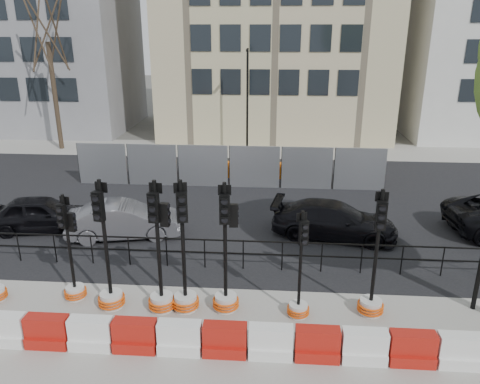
# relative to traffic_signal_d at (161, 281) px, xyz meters

# --- Properties ---
(ground) EXTENTS (120.00, 120.00, 0.00)m
(ground) POSITION_rel_traffic_signal_d_xyz_m (0.81, 1.16, -0.87)
(ground) COLOR #51514C
(ground) RESTS_ON ground
(sidewalk_near) EXTENTS (40.00, 6.00, 0.02)m
(sidewalk_near) POSITION_rel_traffic_signal_d_xyz_m (0.81, -1.84, -0.86)
(sidewalk_near) COLOR gray
(sidewalk_near) RESTS_ON ground
(road) EXTENTS (40.00, 14.00, 0.03)m
(road) POSITION_rel_traffic_signal_d_xyz_m (0.81, 8.16, -0.86)
(road) COLOR black
(road) RESTS_ON ground
(sidewalk_far) EXTENTS (40.00, 4.00, 0.02)m
(sidewalk_far) POSITION_rel_traffic_signal_d_xyz_m (0.81, 17.16, -0.86)
(sidewalk_far) COLOR gray
(sidewalk_far) RESTS_ON ground
(building_grey) EXTENTS (11.00, 9.06, 14.00)m
(building_grey) POSITION_rel_traffic_signal_d_xyz_m (-13.19, 23.14, 6.13)
(building_grey) COLOR gray
(building_grey) RESTS_ON ground
(kerb_railing) EXTENTS (18.00, 0.04, 1.00)m
(kerb_railing) POSITION_rel_traffic_signal_d_xyz_m (0.81, 2.36, -0.18)
(kerb_railing) COLOR black
(kerb_railing) RESTS_ON ground
(heras_fencing) EXTENTS (14.33, 1.72, 2.00)m
(heras_fencing) POSITION_rel_traffic_signal_d_xyz_m (1.37, 11.02, -0.22)
(heras_fencing) COLOR #919399
(heras_fencing) RESTS_ON ground
(lamp_post_far) EXTENTS (0.12, 0.56, 6.00)m
(lamp_post_far) POSITION_rel_traffic_signal_d_xyz_m (1.31, 16.14, 2.35)
(lamp_post_far) COLOR black
(lamp_post_far) RESTS_ON ground
(tree_bare_far) EXTENTS (2.00, 2.00, 9.00)m
(tree_bare_far) POSITION_rel_traffic_signal_d_xyz_m (-10.19, 16.66, 5.78)
(tree_bare_far) COLOR #473828
(tree_bare_far) RESTS_ON ground
(barrier_row) EXTENTS (15.70, 0.50, 0.80)m
(barrier_row) POSITION_rel_traffic_signal_d_xyz_m (0.81, -1.64, -0.51)
(barrier_row) COLOR red
(barrier_row) RESTS_ON ground
(traffic_signal_b) EXTENTS (0.61, 0.61, 3.09)m
(traffic_signal_b) POSITION_rel_traffic_signal_d_xyz_m (-2.53, 0.37, -0.14)
(traffic_signal_b) COLOR silver
(traffic_signal_b) RESTS_ON ground
(traffic_signal_c) EXTENTS (0.72, 0.72, 3.64)m
(traffic_signal_c) POSITION_rel_traffic_signal_d_xyz_m (-1.40, 0.02, -0.12)
(traffic_signal_c) COLOR silver
(traffic_signal_c) RESTS_ON ground
(traffic_signal_d) EXTENTS (0.72, 0.72, 3.66)m
(traffic_signal_d) POSITION_rel_traffic_signal_d_xyz_m (0.00, 0.00, 0.00)
(traffic_signal_d) COLOR silver
(traffic_signal_d) RESTS_ON ground
(traffic_signal_e) EXTENTS (0.72, 0.72, 3.66)m
(traffic_signal_e) POSITION_rel_traffic_signal_d_xyz_m (0.62, 0.06, -0.12)
(traffic_signal_e) COLOR silver
(traffic_signal_e) RESTS_ON ground
(traffic_signal_f) EXTENTS (0.71, 0.71, 3.60)m
(traffic_signal_f) POSITION_rel_traffic_signal_d_xyz_m (1.70, 0.14, -0.01)
(traffic_signal_f) COLOR silver
(traffic_signal_f) RESTS_ON ground
(traffic_signal_g) EXTENTS (0.59, 0.59, 2.97)m
(traffic_signal_g) POSITION_rel_traffic_signal_d_xyz_m (3.61, -0.02, -0.26)
(traffic_signal_g) COLOR silver
(traffic_signal_g) RESTS_ON ground
(traffic_signal_h) EXTENTS (0.69, 0.69, 3.49)m
(traffic_signal_h) POSITION_rel_traffic_signal_d_xyz_m (5.50, 0.22, -0.15)
(traffic_signal_h) COLOR silver
(traffic_signal_h) RESTS_ON ground
(car_a) EXTENTS (2.63, 4.29, 1.31)m
(car_a) POSITION_rel_traffic_signal_d_xyz_m (-5.61, 4.78, -0.22)
(car_a) COLOR black
(car_a) RESTS_ON ground
(car_b) EXTENTS (3.06, 4.55, 1.31)m
(car_b) POSITION_rel_traffic_signal_d_xyz_m (-2.40, 4.43, -0.22)
(car_b) COLOR #55555A
(car_b) RESTS_ON ground
(car_c) EXTENTS (3.32, 5.04, 1.28)m
(car_c) POSITION_rel_traffic_signal_d_xyz_m (5.08, 5.00, -0.23)
(car_c) COLOR black
(car_c) RESTS_ON ground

